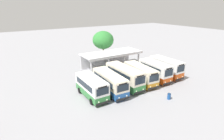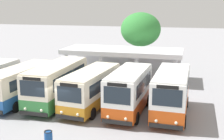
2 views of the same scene
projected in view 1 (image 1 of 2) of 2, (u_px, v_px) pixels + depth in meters
The scene contains 16 objects.
ground_plane at pixel (144, 91), 28.76m from camera, with size 180.00×180.00×0.00m, color #939399.
city_bus_nearest_orange at pixel (92, 86), 26.36m from camera, with size 2.38×6.74×3.06m.
city_bus_second_in_row at pixel (110, 82), 28.03m from camera, with size 2.72×7.97×3.00m.
city_bus_middle_cream at pixel (124, 76), 29.92m from camera, with size 2.49×8.12×3.34m.
city_bus_fourth_amber at pixel (140, 74), 31.26m from camera, with size 2.95×7.61×3.08m.
city_bus_fifth_blue at pixel (155, 70), 32.52m from camera, with size 2.57×6.70×3.33m.
city_bus_far_end_green at pixel (166, 67), 34.33m from camera, with size 2.52×6.94×3.37m.
terminal_canopy at pixel (110, 55), 39.32m from camera, with size 12.94×5.08×3.40m.
waiting_chair_end_by_column at pixel (103, 67), 38.23m from camera, with size 0.44×0.44×0.86m.
waiting_chair_second_from_end at pixel (106, 67), 38.48m from camera, with size 0.44×0.44×0.86m.
waiting_chair_middle_seat at pixel (108, 66), 38.82m from camera, with size 0.44×0.44×0.86m.
waiting_chair_fourth_seat at pixel (110, 66), 39.19m from camera, with size 0.44×0.44×0.86m.
waiting_chair_fifth_seat at pixel (113, 65), 39.41m from camera, with size 0.44×0.44×0.86m.
waiting_chair_far_end_seat at pixel (115, 65), 39.72m from camera, with size 0.44×0.44×0.86m.
roadside_tree_behind_canopy at pixel (103, 40), 42.89m from camera, with size 4.98×4.98×7.23m.
litter_bin_apron at pixel (169, 96), 26.06m from camera, with size 0.49×0.49×0.90m.
Camera 1 is at (-18.20, -19.28, 12.69)m, focal length 29.12 mm.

